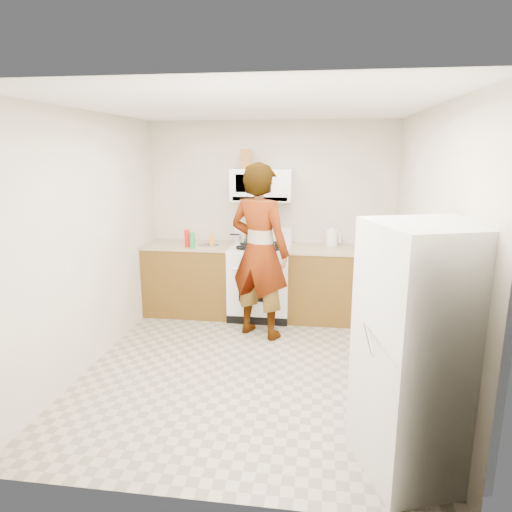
% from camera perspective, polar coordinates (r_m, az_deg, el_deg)
% --- Properties ---
extents(floor, '(3.60, 3.60, 0.00)m').
position_cam_1_polar(floor, '(4.70, -0.68, -13.78)').
color(floor, gray).
rests_on(floor, ground).
extents(back_wall, '(3.20, 0.02, 2.50)m').
position_cam_1_polar(back_wall, '(6.03, 1.87, 4.74)').
color(back_wall, beige).
rests_on(back_wall, floor).
extents(right_wall, '(0.02, 3.60, 2.50)m').
position_cam_1_polar(right_wall, '(4.34, 20.49, 0.61)').
color(right_wall, beige).
rests_on(right_wall, floor).
extents(cabinet_left, '(1.12, 0.62, 0.90)m').
position_cam_1_polar(cabinet_left, '(6.12, -8.24, -2.95)').
color(cabinet_left, brown).
rests_on(cabinet_left, floor).
extents(counter_left, '(1.14, 0.64, 0.03)m').
position_cam_1_polar(counter_left, '(6.00, -8.39, 1.34)').
color(counter_left, tan).
rests_on(counter_left, cabinet_left).
extents(cabinet_right, '(0.80, 0.62, 0.90)m').
position_cam_1_polar(cabinet_right, '(5.88, 8.10, -3.60)').
color(cabinet_right, brown).
rests_on(cabinet_right, floor).
extents(counter_right, '(0.82, 0.64, 0.03)m').
position_cam_1_polar(counter_right, '(5.76, 8.25, 0.85)').
color(counter_right, tan).
rests_on(counter_right, cabinet_right).
extents(gas_range, '(0.76, 0.65, 1.13)m').
position_cam_1_polar(gas_range, '(5.91, 0.52, -3.02)').
color(gas_range, white).
rests_on(gas_range, floor).
extents(microwave, '(0.76, 0.38, 0.40)m').
position_cam_1_polar(microwave, '(5.82, 0.72, 8.90)').
color(microwave, white).
rests_on(microwave, back_wall).
extents(person, '(0.86, 0.73, 2.00)m').
position_cam_1_polar(person, '(5.17, 0.44, 0.53)').
color(person, tan).
rests_on(person, floor).
extents(fridge, '(0.89, 0.89, 1.70)m').
position_cam_1_polar(fridge, '(3.20, 20.11, -11.29)').
color(fridge, '#B8B7B4').
rests_on(fridge, floor).
extents(kettle, '(0.18, 0.18, 0.19)m').
position_cam_1_polar(kettle, '(5.93, 9.42, 2.26)').
color(kettle, white).
rests_on(kettle, counter_right).
extents(jug, '(0.15, 0.15, 0.24)m').
position_cam_1_polar(jug, '(5.78, -1.21, 12.04)').
color(jug, brown).
rests_on(jug, microwave).
extents(saucepan, '(0.24, 0.24, 0.11)m').
position_cam_1_polar(saucepan, '(5.99, -1.27, 2.34)').
color(saucepan, '#BCBCC1').
rests_on(saucepan, gas_range).
extents(tray, '(0.25, 0.17, 0.05)m').
position_cam_1_polar(tray, '(5.70, 1.05, 1.23)').
color(tray, silver).
rests_on(tray, gas_range).
extents(bottle_spray, '(0.07, 0.07, 0.22)m').
position_cam_1_polar(bottle_spray, '(5.79, -8.61, 2.17)').
color(bottle_spray, red).
rests_on(bottle_spray, counter_left).
extents(bottle_hot_sauce, '(0.06, 0.06, 0.15)m').
position_cam_1_polar(bottle_hot_sauce, '(5.81, -5.57, 1.97)').
color(bottle_hot_sauce, orange).
rests_on(bottle_hot_sauce, counter_left).
extents(bottle_green_cap, '(0.07, 0.07, 0.20)m').
position_cam_1_polar(bottle_green_cap, '(5.69, -7.96, 1.91)').
color(bottle_green_cap, '#198E41').
rests_on(bottle_green_cap, counter_left).
extents(pot_lid, '(0.33, 0.33, 0.01)m').
position_cam_1_polar(pot_lid, '(5.90, -5.89, 1.44)').
color(pot_lid, white).
rests_on(pot_lid, counter_left).
extents(broom, '(0.22, 0.24, 1.37)m').
position_cam_1_polar(broom, '(5.61, 16.79, -2.25)').
color(broom, white).
rests_on(broom, floor).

